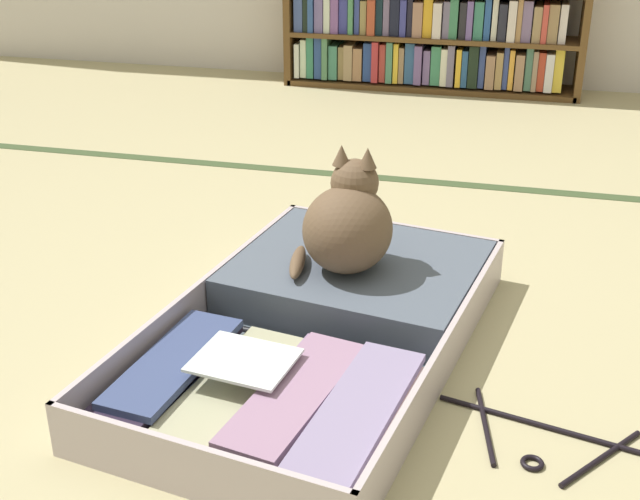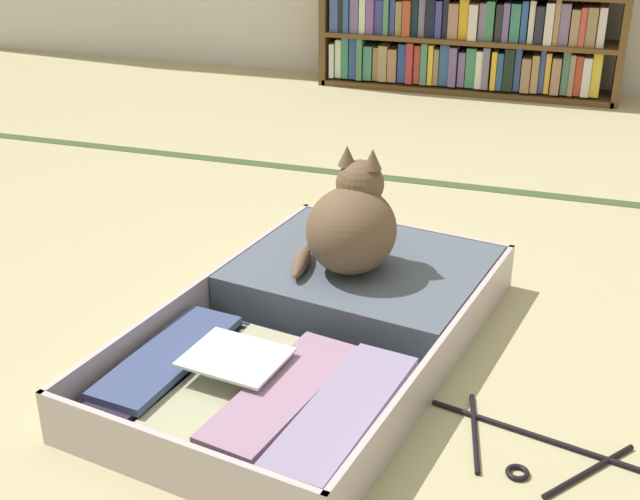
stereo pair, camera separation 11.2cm
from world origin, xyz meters
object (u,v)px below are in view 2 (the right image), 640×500
object	(u,v)px
bookshelf	(468,16)
black_cat	(353,225)
clothes_hanger	(532,448)
open_suitcase	(329,321)

from	to	relation	value
bookshelf	black_cat	distance (m)	2.08
bookshelf	clothes_hanger	xyz separation A→B (m)	(0.52, -2.47, -0.32)
open_suitcase	clothes_hanger	bearing A→B (deg)	-28.66
clothes_hanger	bookshelf	bearing A→B (deg)	101.91
open_suitcase	clothes_hanger	distance (m)	0.52
black_cat	clothes_hanger	world-z (taller)	black_cat
open_suitcase	clothes_hanger	xyz separation A→B (m)	(0.45, -0.25, -0.04)
bookshelf	open_suitcase	world-z (taller)	bookshelf
bookshelf	open_suitcase	distance (m)	2.24
open_suitcase	clothes_hanger	world-z (taller)	open_suitcase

